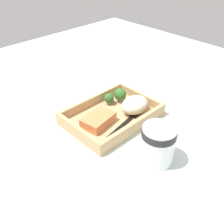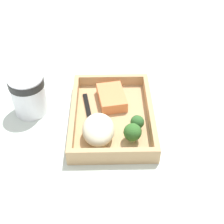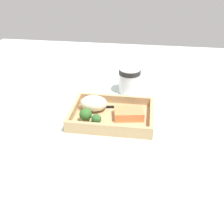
{
  "view_description": "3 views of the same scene",
  "coord_description": "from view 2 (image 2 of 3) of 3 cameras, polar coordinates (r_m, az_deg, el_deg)",
  "views": [
    {
      "loc": [
        -44.88,
        -46.18,
        47.53
      ],
      "look_at": [
        0.0,
        0.0,
        2.7
      ],
      "focal_mm": 42.0,
      "sensor_mm": 36.0,
      "label": 1
    },
    {
      "loc": [
        54.73,
        -1.12,
        52.26
      ],
      "look_at": [
        0.0,
        0.0,
        2.7
      ],
      "focal_mm": 50.0,
      "sensor_mm": 36.0,
      "label": 2
    },
    {
      "loc": [
        -10.01,
        71.96,
        48.56
      ],
      "look_at": [
        0.0,
        0.0,
        2.7
      ],
      "focal_mm": 42.0,
      "sensor_mm": 36.0,
      "label": 3
    }
  ],
  "objects": [
    {
      "name": "fork",
      "position": [
        0.74,
        -4.12,
        -1.03
      ],
      "size": [
        15.85,
        4.32,
        0.44
      ],
      "color": "black",
      "rests_on": "takeout_tray"
    },
    {
      "name": "mashed_potatoes",
      "position": [
        0.68,
        -2.51,
        -3.19
      ],
      "size": [
        9.27,
        7.06,
        4.99
      ],
      "primitive_type": "ellipsoid",
      "color": "beige",
      "rests_on": "takeout_tray"
    },
    {
      "name": "broccoli_floret_2",
      "position": [
        0.71,
        4.64,
        -1.88
      ],
      "size": [
        3.16,
        3.16,
        3.67
      ],
      "color": "#7C9F56",
      "rests_on": "takeout_tray"
    },
    {
      "name": "broccoli_floret_1",
      "position": [
        0.68,
        3.76,
        -3.77
      ],
      "size": [
        3.97,
        3.97,
        4.58
      ],
      "color": "#8BA466",
      "rests_on": "takeout_tray"
    },
    {
      "name": "salmon_fillet",
      "position": [
        0.78,
        0.23,
        2.67
      ],
      "size": [
        10.3,
        7.77,
        2.78
      ],
      "primitive_type": "cube",
      "rotation": [
        0.0,
        0.0,
        0.17
      ],
      "color": "#EB814C",
      "rests_on": "takeout_tray"
    },
    {
      "name": "paper_cup",
      "position": [
        0.77,
        -15.06,
        3.4
      ],
      "size": [
        8.39,
        8.39,
        10.05
      ],
      "color": "white",
      "rests_on": "ground_plane"
    },
    {
      "name": "tray_rim",
      "position": [
        0.74,
        0.0,
        -0.06
      ],
      "size": [
        27.06,
        19.44,
        2.8
      ],
      "color": "tan",
      "rests_on": "takeout_tray"
    },
    {
      "name": "ground_plane",
      "position": [
        0.76,
        0.0,
        -2.06
      ],
      "size": [
        160.0,
        160.0,
        2.0
      ],
      "primitive_type": "cube",
      "color": "silver"
    },
    {
      "name": "takeout_tray",
      "position": [
        0.75,
        0.0,
        -1.19
      ],
      "size": [
        27.06,
        19.44,
        1.2
      ],
      "primitive_type": "cube",
      "color": "tan",
      "rests_on": "ground_plane"
    }
  ]
}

